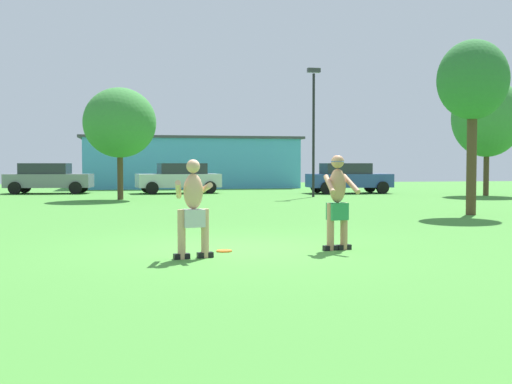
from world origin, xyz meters
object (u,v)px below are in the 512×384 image
(car_blue_mid_lot, at_px, (348,178))
(tree_right_field, at_px, (487,118))
(player_in_gray, at_px, (193,207))
(car_gray_far_end, at_px, (48,178))
(tree_near_building, at_px, (120,123))
(player_with_cap, at_px, (338,198))
(frisbee, at_px, (224,251))
(car_silver_near_post, at_px, (179,178))
(tree_behind_players, at_px, (473,82))
(lamp_post, at_px, (314,119))

(car_blue_mid_lot, bearing_deg, tree_right_field, -31.95)
(player_in_gray, distance_m, car_gray_far_end, 24.73)
(tree_near_building, bearing_deg, player_with_cap, -77.16)
(car_blue_mid_lot, xyz_separation_m, tree_near_building, (-11.69, -3.66, 2.48))
(frisbee, distance_m, car_silver_near_post, 22.50)
(car_silver_near_post, distance_m, tree_right_field, 15.76)
(player_with_cap, height_order, car_blue_mid_lot, player_with_cap)
(car_gray_far_end, bearing_deg, tree_behind_players, -50.38)
(frisbee, xyz_separation_m, car_silver_near_post, (1.08, 22.46, 0.81))
(player_with_cap, xyz_separation_m, car_blue_mid_lot, (7.78, 20.82, -0.11))
(player_with_cap, distance_m, tree_near_building, 17.76)
(frisbee, height_order, car_silver_near_post, car_silver_near_post)
(lamp_post, xyz_separation_m, tree_right_field, (8.67, -0.40, 0.12))
(player_with_cap, relative_size, car_gray_far_end, 0.38)
(car_silver_near_post, relative_size, car_gray_far_end, 1.00)
(lamp_post, bearing_deg, tree_near_building, -177.07)
(player_in_gray, distance_m, tree_right_field, 24.15)
(tree_behind_players, relative_size, tree_near_building, 1.09)
(tree_near_building, bearing_deg, lamp_post, 2.93)
(player_with_cap, distance_m, frisbee, 2.22)
(car_gray_far_end, relative_size, lamp_post, 0.75)
(lamp_post, bearing_deg, player_with_cap, -105.55)
(lamp_post, relative_size, tree_behind_players, 1.14)
(tree_behind_players, bearing_deg, car_blue_mid_lot, 84.95)
(car_blue_mid_lot, height_order, tree_right_field, tree_right_field)
(tree_right_field, bearing_deg, car_gray_far_end, 162.88)
(player_in_gray, height_order, tree_near_building, tree_near_building)
(frisbee, distance_m, car_gray_far_end, 24.22)
(player_with_cap, relative_size, car_blue_mid_lot, 0.39)
(car_silver_near_post, bearing_deg, lamp_post, -40.91)
(car_blue_mid_lot, relative_size, lamp_post, 0.72)
(player_in_gray, relative_size, lamp_post, 0.27)
(tree_near_building, bearing_deg, frisbee, -83.60)
(car_blue_mid_lot, relative_size, tree_right_field, 0.76)
(player_with_cap, relative_size, tree_right_field, 0.30)
(player_in_gray, distance_m, car_silver_near_post, 23.19)
(car_gray_far_end, height_order, tree_behind_players, tree_behind_players)
(car_silver_near_post, distance_m, tree_near_building, 6.73)
(car_silver_near_post, xyz_separation_m, tree_right_field, (14.49, -5.44, 2.94))
(car_gray_far_end, height_order, tree_near_building, tree_near_building)
(car_silver_near_post, xyz_separation_m, tree_behind_players, (7.45, -16.02, 3.17))
(frisbee, bearing_deg, tree_near_building, 96.40)
(player_in_gray, relative_size, car_silver_near_post, 0.36)
(frisbee, distance_m, tree_right_field, 23.37)
(player_in_gray, relative_size, tree_behind_players, 0.31)
(frisbee, bearing_deg, tree_behind_players, 37.02)
(car_silver_near_post, bearing_deg, tree_right_field, -20.60)
(car_silver_near_post, distance_m, lamp_post, 8.21)
(car_silver_near_post, bearing_deg, frisbee, -92.76)
(player_with_cap, xyz_separation_m, lamp_post, (4.90, 17.61, 2.71))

